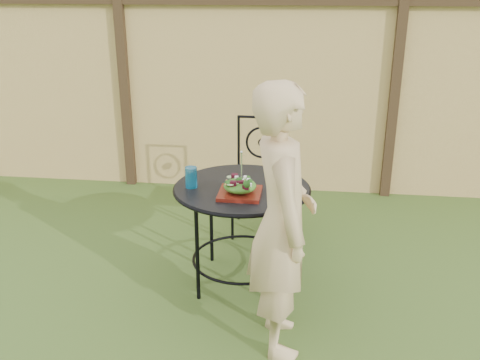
{
  "coord_description": "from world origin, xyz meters",
  "views": [
    {
      "loc": [
        0.48,
        -2.93,
        2.03
      ],
      "look_at": [
        0.06,
        0.42,
        0.75
      ],
      "focal_mm": 40.0,
      "sensor_mm": 36.0,
      "label": 1
    }
  ],
  "objects_px": {
    "patio_table": "(242,205)",
    "diner": "(282,222)",
    "salad_plate": "(240,193)",
    "patio_chair": "(260,173)"
  },
  "relations": [
    {
      "from": "patio_table",
      "to": "diner",
      "type": "bearing_deg",
      "value": -65.01
    },
    {
      "from": "patio_table",
      "to": "salad_plate",
      "type": "xyz_separation_m",
      "value": [
        0.01,
        -0.15,
        0.15
      ]
    },
    {
      "from": "patio_table",
      "to": "patio_chair",
      "type": "distance_m",
      "value": 0.89
    },
    {
      "from": "patio_chair",
      "to": "diner",
      "type": "relative_size",
      "value": 0.61
    },
    {
      "from": "diner",
      "to": "salad_plate",
      "type": "bearing_deg",
      "value": 19.5
    },
    {
      "from": "patio_table",
      "to": "diner",
      "type": "distance_m",
      "value": 0.73
    },
    {
      "from": "patio_chair",
      "to": "salad_plate",
      "type": "distance_m",
      "value": 1.06
    },
    {
      "from": "patio_chair",
      "to": "salad_plate",
      "type": "bearing_deg",
      "value": -92.22
    },
    {
      "from": "patio_table",
      "to": "diner",
      "type": "height_order",
      "value": "diner"
    },
    {
      "from": "patio_table",
      "to": "salad_plate",
      "type": "relative_size",
      "value": 3.42
    }
  ]
}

